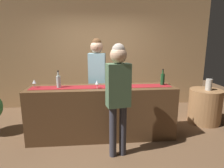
{
  "coord_description": "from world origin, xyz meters",
  "views": [
    {
      "loc": [
        -0.13,
        -3.35,
        1.74
      ],
      "look_at": [
        0.18,
        0.0,
        1.01
      ],
      "focal_mm": 30.88,
      "sensor_mm": 36.0,
      "label": 1
    }
  ],
  "objects_px": {
    "wine_bottle_clear": "(59,81)",
    "wine_glass_near_customer": "(97,83)",
    "wine_bottle_amber": "(118,80)",
    "bartender": "(97,72)",
    "customer_sipping": "(118,89)",
    "vase_on_side_table": "(209,85)",
    "round_side_table": "(205,106)",
    "wine_bottle_green": "(163,79)",
    "wine_glass_mid_counter": "(34,82)"
  },
  "relations": [
    {
      "from": "wine_glass_near_customer",
      "to": "round_side_table",
      "type": "height_order",
      "value": "wine_glass_near_customer"
    },
    {
      "from": "wine_bottle_clear",
      "to": "wine_glass_mid_counter",
      "type": "height_order",
      "value": "wine_bottle_clear"
    },
    {
      "from": "wine_glass_mid_counter",
      "to": "customer_sipping",
      "type": "height_order",
      "value": "customer_sipping"
    },
    {
      "from": "wine_bottle_amber",
      "to": "wine_glass_mid_counter",
      "type": "height_order",
      "value": "wine_bottle_amber"
    },
    {
      "from": "wine_bottle_amber",
      "to": "bartender",
      "type": "bearing_deg",
      "value": 122.91
    },
    {
      "from": "wine_bottle_green",
      "to": "wine_bottle_clear",
      "type": "bearing_deg",
      "value": -178.84
    },
    {
      "from": "wine_bottle_clear",
      "to": "wine_glass_near_customer",
      "type": "distance_m",
      "value": 0.68
    },
    {
      "from": "wine_glass_mid_counter",
      "to": "vase_on_side_table",
      "type": "relative_size",
      "value": 0.6
    },
    {
      "from": "customer_sipping",
      "to": "vase_on_side_table",
      "type": "height_order",
      "value": "customer_sipping"
    },
    {
      "from": "wine_glass_mid_counter",
      "to": "customer_sipping",
      "type": "xyz_separation_m",
      "value": [
        1.39,
        -0.69,
        0.01
      ]
    },
    {
      "from": "vase_on_side_table",
      "to": "round_side_table",
      "type": "bearing_deg",
      "value": 111.09
    },
    {
      "from": "bartender",
      "to": "wine_bottle_amber",
      "type": "bearing_deg",
      "value": 131.83
    },
    {
      "from": "wine_bottle_green",
      "to": "vase_on_side_table",
      "type": "height_order",
      "value": "wine_bottle_green"
    },
    {
      "from": "wine_bottle_amber",
      "to": "wine_bottle_green",
      "type": "distance_m",
      "value": 0.84
    },
    {
      "from": "vase_on_side_table",
      "to": "wine_bottle_clear",
      "type": "bearing_deg",
      "value": -172.47
    },
    {
      "from": "customer_sipping",
      "to": "round_side_table",
      "type": "distance_m",
      "value": 2.43
    },
    {
      "from": "bartender",
      "to": "wine_bottle_green",
      "type": "bearing_deg",
      "value": 165.11
    },
    {
      "from": "wine_bottle_green",
      "to": "wine_glass_mid_counter",
      "type": "height_order",
      "value": "wine_bottle_green"
    },
    {
      "from": "customer_sipping",
      "to": "vase_on_side_table",
      "type": "relative_size",
      "value": 7.19
    },
    {
      "from": "customer_sipping",
      "to": "round_side_table",
      "type": "xyz_separation_m",
      "value": [
        2.05,
        1.09,
        -0.7
      ]
    },
    {
      "from": "wine_glass_mid_counter",
      "to": "customer_sipping",
      "type": "bearing_deg",
      "value": -26.51
    },
    {
      "from": "wine_bottle_amber",
      "to": "wine_bottle_clear",
      "type": "relative_size",
      "value": 1.0
    },
    {
      "from": "wine_glass_near_customer",
      "to": "customer_sipping",
      "type": "bearing_deg",
      "value": -60.19
    },
    {
      "from": "wine_bottle_clear",
      "to": "wine_bottle_green",
      "type": "relative_size",
      "value": 1.0
    },
    {
      "from": "wine_glass_near_customer",
      "to": "bartender",
      "type": "height_order",
      "value": "bartender"
    },
    {
      "from": "wine_bottle_clear",
      "to": "vase_on_side_table",
      "type": "xyz_separation_m",
      "value": [
        3.03,
        0.4,
        -0.21
      ]
    },
    {
      "from": "customer_sipping",
      "to": "round_side_table",
      "type": "bearing_deg",
      "value": 17.45
    },
    {
      "from": "wine_glass_near_customer",
      "to": "bartender",
      "type": "distance_m",
      "value": 0.7
    },
    {
      "from": "bartender",
      "to": "vase_on_side_table",
      "type": "xyz_separation_m",
      "value": [
        2.35,
        -0.17,
        -0.28
      ]
    },
    {
      "from": "customer_sipping",
      "to": "wine_bottle_amber",
      "type": "bearing_deg",
      "value": 72.62
    },
    {
      "from": "wine_bottle_clear",
      "to": "customer_sipping",
      "type": "xyz_separation_m",
      "value": [
        0.97,
        -0.65,
        0.0
      ]
    },
    {
      "from": "wine_bottle_amber",
      "to": "round_side_table",
      "type": "relative_size",
      "value": 0.41
    },
    {
      "from": "wine_glass_mid_counter",
      "to": "bartender",
      "type": "xyz_separation_m",
      "value": [
        1.11,
        0.53,
        0.08
      ]
    },
    {
      "from": "wine_glass_mid_counter",
      "to": "round_side_table",
      "type": "relative_size",
      "value": 0.19
    },
    {
      "from": "wine_bottle_green",
      "to": "wine_glass_near_customer",
      "type": "xyz_separation_m",
      "value": [
        -1.21,
        -0.17,
        -0.01
      ]
    },
    {
      "from": "round_side_table",
      "to": "wine_glass_near_customer",
      "type": "bearing_deg",
      "value": -166.46
    },
    {
      "from": "wine_bottle_amber",
      "to": "vase_on_side_table",
      "type": "relative_size",
      "value": 1.26
    },
    {
      "from": "wine_bottle_amber",
      "to": "bartender",
      "type": "height_order",
      "value": "bartender"
    },
    {
      "from": "vase_on_side_table",
      "to": "customer_sipping",
      "type": "bearing_deg",
      "value": -152.98
    },
    {
      "from": "wine_bottle_amber",
      "to": "bartender",
      "type": "xyz_separation_m",
      "value": [
        -0.36,
        0.56,
        0.07
      ]
    },
    {
      "from": "wine_bottle_green",
      "to": "bartender",
      "type": "xyz_separation_m",
      "value": [
        -1.2,
        0.53,
        0.07
      ]
    },
    {
      "from": "customer_sipping",
      "to": "vase_on_side_table",
      "type": "bearing_deg",
      "value": 16.5
    },
    {
      "from": "bartender",
      "to": "wine_glass_mid_counter",
      "type": "bearing_deg",
      "value": 34.36
    },
    {
      "from": "bartender",
      "to": "vase_on_side_table",
      "type": "bearing_deg",
      "value": -175.14
    },
    {
      "from": "wine_bottle_green",
      "to": "round_side_table",
      "type": "height_order",
      "value": "wine_bottle_green"
    },
    {
      "from": "wine_bottle_clear",
      "to": "wine_bottle_green",
      "type": "distance_m",
      "value": 1.88
    },
    {
      "from": "wine_glass_near_customer",
      "to": "vase_on_side_table",
      "type": "bearing_deg",
      "value": 12.63
    },
    {
      "from": "wine_glass_near_customer",
      "to": "bartender",
      "type": "relative_size",
      "value": 0.08
    },
    {
      "from": "wine_glass_mid_counter",
      "to": "customer_sipping",
      "type": "distance_m",
      "value": 1.55
    },
    {
      "from": "wine_glass_mid_counter",
      "to": "bartender",
      "type": "bearing_deg",
      "value": 25.45
    }
  ]
}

